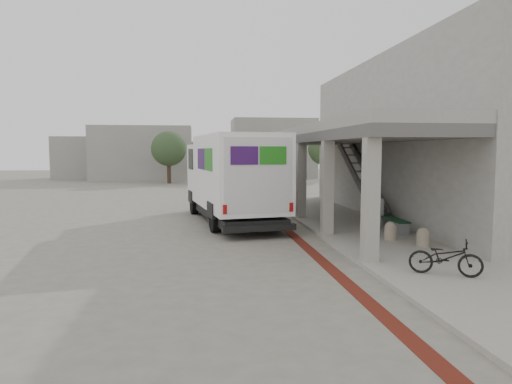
{
  "coord_description": "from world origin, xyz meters",
  "views": [
    {
      "loc": [
        -2.31,
        -14.73,
        2.98
      ],
      "look_at": [
        -0.38,
        0.46,
        1.6
      ],
      "focal_mm": 32.0,
      "sensor_mm": 36.0,
      "label": 1
    }
  ],
  "objects": [
    {
      "name": "bench",
      "position": [
        4.6,
        0.64,
        0.46
      ],
      "size": [
        0.5,
        2.01,
        0.47
      ],
      "rotation": [
        0.0,
        0.0,
        -0.03
      ],
      "color": "gray",
      "rests_on": "sidewalk"
    },
    {
      "name": "bicycle_black",
      "position": [
        3.32,
        -5.05,
        0.54
      ],
      "size": [
        1.68,
        1.27,
        0.84
      ],
      "primitive_type": "imported",
      "rotation": [
        0.0,
        0.0,
        1.07
      ],
      "color": "black",
      "rests_on": "sidewalk"
    },
    {
      "name": "bike_lane_stripe",
      "position": [
        1.0,
        2.0,
        0.01
      ],
      "size": [
        0.35,
        40.0,
        0.01
      ],
      "primitive_type": "cube",
      "color": "#581B11",
      "rests_on": "ground"
    },
    {
      "name": "tree_right",
      "position": [
        10.0,
        29.0,
        3.18
      ],
      "size": [
        3.2,
        3.2,
        4.8
      ],
      "color": "#38281C",
      "rests_on": "ground"
    },
    {
      "name": "tree_mid",
      "position": [
        2.0,
        30.0,
        3.18
      ],
      "size": [
        3.2,
        3.2,
        4.8
      ],
      "color": "#38281C",
      "rests_on": "ground"
    },
    {
      "name": "ground",
      "position": [
        0.0,
        0.0,
        0.0
      ],
      "size": [
        120.0,
        120.0,
        0.0
      ],
      "primitive_type": "plane",
      "color": "#6A665A",
      "rests_on": "ground"
    },
    {
      "name": "distant_backdrop",
      "position": [
        -2.84,
        35.89,
        2.7
      ],
      "size": [
        28.0,
        10.0,
        6.5
      ],
      "color": "gray",
      "rests_on": "ground"
    },
    {
      "name": "bollard_near",
      "position": [
        3.84,
        -0.84,
        0.41
      ],
      "size": [
        0.39,
        0.39,
        0.59
      ],
      "color": "gray",
      "rests_on": "sidewalk"
    },
    {
      "name": "sidewalk",
      "position": [
        4.0,
        0.0,
        0.06
      ],
      "size": [
        4.4,
        28.0,
        0.12
      ],
      "primitive_type": "cube",
      "color": "gray",
      "rests_on": "ground"
    },
    {
      "name": "fedex_truck",
      "position": [
        -0.92,
        4.29,
        1.92
      ],
      "size": [
        3.85,
        8.75,
        3.61
      ],
      "rotation": [
        0.0,
        0.0,
        0.16
      ],
      "color": "black",
      "rests_on": "ground"
    },
    {
      "name": "transit_building",
      "position": [
        6.83,
        4.5,
        3.4
      ],
      "size": [
        7.6,
        17.0,
        7.0
      ],
      "color": "gray",
      "rests_on": "ground"
    },
    {
      "name": "utility_cabinet",
      "position": [
        4.3,
        1.64,
        0.67
      ],
      "size": [
        0.59,
        0.73,
        1.1
      ],
      "primitive_type": "cube",
      "rotation": [
        0.0,
        0.0,
        -0.16
      ],
      "color": "slate",
      "rests_on": "sidewalk"
    },
    {
      "name": "bollard_far",
      "position": [
        4.38,
        -1.96,
        0.41
      ],
      "size": [
        0.38,
        0.38,
        0.57
      ],
      "color": "gray",
      "rests_on": "sidewalk"
    },
    {
      "name": "tree_left",
      "position": [
        -5.0,
        28.0,
        3.18
      ],
      "size": [
        3.2,
        3.2,
        4.8
      ],
      "color": "#38281C",
      "rests_on": "ground"
    }
  ]
}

